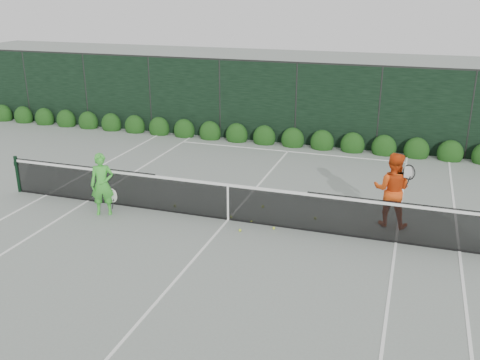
% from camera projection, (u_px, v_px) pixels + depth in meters
% --- Properties ---
extents(ground, '(80.00, 80.00, 0.00)m').
position_uv_depth(ground, '(228.00, 220.00, 13.55)').
color(ground, gray).
rests_on(ground, ground).
extents(tennis_net, '(12.90, 0.10, 1.07)m').
position_uv_depth(tennis_net, '(227.00, 200.00, 13.38)').
color(tennis_net, black).
rests_on(tennis_net, ground).
extents(player_woman, '(0.70, 0.60, 1.63)m').
position_uv_depth(player_woman, '(102.00, 184.00, 13.66)').
color(player_woman, green).
rests_on(player_woman, ground).
extents(player_man, '(0.97, 0.77, 1.86)m').
position_uv_depth(player_man, '(392.00, 190.00, 12.97)').
color(player_man, '#E44A13').
rests_on(player_man, ground).
extents(court_lines, '(11.03, 23.83, 0.01)m').
position_uv_depth(court_lines, '(228.00, 220.00, 13.55)').
color(court_lines, white).
rests_on(court_lines, ground).
extents(windscreen_fence, '(32.00, 21.07, 3.06)m').
position_uv_depth(windscreen_fence, '(182.00, 203.00, 10.62)').
color(windscreen_fence, black).
rests_on(windscreen_fence, ground).
extents(hedge_row, '(31.66, 0.65, 0.94)m').
position_uv_depth(hedge_row, '(293.00, 140.00, 19.86)').
color(hedge_row, '#0E340E').
rests_on(hedge_row, ground).
extents(tennis_balls, '(3.82, 1.68, 0.07)m').
position_uv_depth(tennis_balls, '(249.00, 218.00, 13.60)').
color(tennis_balls, '#C3DF31').
rests_on(tennis_balls, ground).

